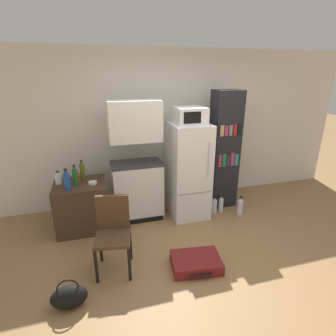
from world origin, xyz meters
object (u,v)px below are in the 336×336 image
object	(u,v)px
suitcase_large_flat	(196,262)
water_bottle_back	(221,205)
bottle_clear_short	(58,179)
bowl	(93,183)
side_table	(82,206)
refrigerator	(188,171)
microwave	(190,115)
chair	(113,227)
water_bottle_front	(240,207)
handbag	(69,297)
bottle_green_tall	(75,177)
bottle_olive_oil	(82,171)
bookshelf	(224,151)
bottle_blue_soda	(67,181)
bottle_amber_beer	(77,177)
water_bottle_middle	(214,206)
kitchen_hutch	(137,168)

from	to	relation	value
suitcase_large_flat	water_bottle_back	world-z (taller)	water_bottle_back
bottle_clear_short	bowl	size ratio (longest dim) A/B	1.60
bowl	water_bottle_back	distance (m)	2.14
side_table	refrigerator	distance (m)	1.71
bowl	microwave	bearing A→B (deg)	1.92
bottle_clear_short	chair	distance (m)	1.28
bowl	water_bottle_front	bearing A→B (deg)	-5.61
bottle_clear_short	handbag	distance (m)	1.70
side_table	water_bottle_front	size ratio (longest dim) A/B	2.32
water_bottle_front	water_bottle_back	bearing A→B (deg)	148.29
bottle_green_tall	bottle_olive_oil	bearing A→B (deg)	68.27
bottle_green_tall	handbag	distance (m)	1.62
suitcase_large_flat	water_bottle_back	xyz separation A→B (m)	(0.92, 1.17, 0.06)
bookshelf	bottle_blue_soda	xyz separation A→B (m)	(-2.50, -0.31, -0.14)
microwave	bookshelf	xyz separation A→B (m)	(0.69, 0.16, -0.64)
bottle_amber_beer	water_bottle_middle	size ratio (longest dim) A/B	0.48
refrigerator	microwave	bearing A→B (deg)	-104.12
side_table	water_bottle_middle	world-z (taller)	side_table
bottle_amber_beer	bowl	xyz separation A→B (m)	(0.21, -0.16, -0.04)
refrigerator	bottle_green_tall	bearing A→B (deg)	-179.20
bottle_olive_oil	bottle_green_tall	xyz separation A→B (m)	(-0.09, -0.23, 0.01)
side_table	bottle_olive_oil	size ratio (longest dim) A/B	2.58
water_bottle_middle	bookshelf	bearing A→B (deg)	47.69
bottle_amber_beer	water_bottle_middle	world-z (taller)	bottle_amber_beer
suitcase_large_flat	bottle_clear_short	bearing A→B (deg)	147.34
bottle_green_tall	water_bottle_front	bearing A→B (deg)	-5.72
bottle_olive_oil	bowl	world-z (taller)	bottle_olive_oil
kitchen_hutch	handbag	size ratio (longest dim) A/B	5.19
side_table	water_bottle_back	distance (m)	2.25
chair	bookshelf	bearing A→B (deg)	39.66
water_bottle_front	suitcase_large_flat	bearing A→B (deg)	-139.64
kitchen_hutch	water_bottle_front	bearing A→B (deg)	-13.19
side_table	bottle_blue_soda	size ratio (longest dim) A/B	2.47
microwave	chair	bearing A→B (deg)	-142.58
suitcase_large_flat	water_bottle_middle	distance (m)	1.40
bottle_amber_beer	suitcase_large_flat	world-z (taller)	bottle_amber_beer
bottle_blue_soda	side_table	bearing A→B (deg)	50.26
kitchen_hutch	water_bottle_back	size ratio (longest dim) A/B	6.37
water_bottle_back	bottle_clear_short	bearing A→B (deg)	175.73
bottle_olive_oil	bottle_green_tall	distance (m)	0.25
bottle_olive_oil	bottle_clear_short	distance (m)	0.36
bookshelf	bowl	world-z (taller)	bookshelf
bottle_blue_soda	suitcase_large_flat	distance (m)	2.00
bottle_amber_beer	microwave	bearing A→B (deg)	-3.77
kitchen_hutch	microwave	xyz separation A→B (m)	(0.81, -0.11, 0.78)
bottle_olive_oil	chair	world-z (taller)	bottle_olive_oil
bottle_amber_beer	bowl	bearing A→B (deg)	-36.92
chair	water_bottle_back	size ratio (longest dim) A/B	3.08
bottle_amber_beer	water_bottle_front	size ratio (longest dim) A/B	0.45
kitchen_hutch	microwave	bearing A→B (deg)	-7.62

